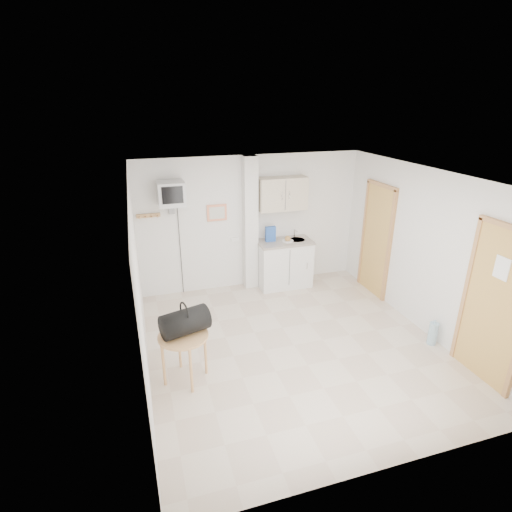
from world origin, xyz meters
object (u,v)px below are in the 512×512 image
object	(u,v)px
water_bottle	(433,333)
duffel_bag	(185,322)
round_table	(184,341)
crt_television	(171,194)

from	to	relation	value
water_bottle	duffel_bag	bearing A→B (deg)	175.30
duffel_bag	round_table	bearing A→B (deg)	-160.16
crt_television	round_table	xyz separation A→B (m)	(-0.19, -2.32, -1.35)
crt_television	round_table	world-z (taller)	crt_television
crt_television	duffel_bag	world-z (taller)	crt_television
crt_television	water_bottle	xyz separation A→B (m)	(3.43, -2.59, -1.76)
crt_television	water_bottle	world-z (taller)	crt_television
crt_television	water_bottle	distance (m)	4.64
round_table	duffel_bag	distance (m)	0.26
crt_television	water_bottle	bearing A→B (deg)	-37.04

